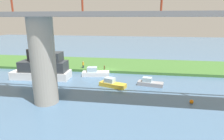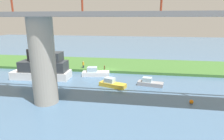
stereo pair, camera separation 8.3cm
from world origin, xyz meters
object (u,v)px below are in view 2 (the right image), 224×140
(person_on_bank, at_px, (83,64))
(motorboat_red, at_px, (112,84))
(motorboat_white, at_px, (43,68))
(pontoon_yellow, at_px, (150,83))
(mooring_post, at_px, (104,67))
(houseboat_blue, at_px, (95,73))
(marker_buoy, at_px, (191,102))
(bridge_pylon, at_px, (43,62))

(person_on_bank, height_order, motorboat_red, person_on_bank)
(motorboat_white, relative_size, pontoon_yellow, 2.49)
(mooring_post, distance_m, motorboat_red, 8.73)
(pontoon_yellow, distance_m, houseboat_blue, 10.54)
(pontoon_yellow, height_order, marker_buoy, pontoon_yellow)
(person_on_bank, xyz_separation_m, houseboat_blue, (-3.28, 3.47, -0.61))
(motorboat_white, distance_m, houseboat_blue, 9.20)
(motorboat_white, distance_m, pontoon_yellow, 18.47)
(pontoon_yellow, distance_m, motorboat_red, 5.95)
(bridge_pylon, distance_m, motorboat_white, 11.21)
(houseboat_blue, distance_m, marker_buoy, 17.75)
(motorboat_red, bearing_deg, motorboat_white, -10.75)
(mooring_post, bearing_deg, houseboat_blue, 67.29)
(person_on_bank, distance_m, houseboat_blue, 4.81)
(houseboat_blue, bearing_deg, bridge_pylon, 74.98)
(mooring_post, relative_size, houseboat_blue, 0.15)
(mooring_post, distance_m, pontoon_yellow, 10.97)
(motorboat_red, bearing_deg, bridge_pylon, 43.46)
(bridge_pylon, distance_m, houseboat_blue, 13.50)
(motorboat_red, height_order, houseboat_blue, houseboat_blue)
(person_on_bank, height_order, marker_buoy, person_on_bank)
(bridge_pylon, relative_size, mooring_post, 13.66)
(mooring_post, xyz_separation_m, houseboat_blue, (1.22, 2.92, -0.30))
(bridge_pylon, relative_size, motorboat_white, 1.02)
(pontoon_yellow, xyz_separation_m, motorboat_red, (5.78, 1.41, 0.03))
(mooring_post, bearing_deg, pontoon_yellow, 141.28)
(bridge_pylon, xyz_separation_m, motorboat_red, (-7.28, -6.90, -4.73))
(motorboat_red, height_order, marker_buoy, motorboat_red)
(motorboat_white, xyz_separation_m, houseboat_blue, (-8.61, -2.95, -1.32))
(houseboat_blue, height_order, marker_buoy, houseboat_blue)
(bridge_pylon, relative_size, marker_buoy, 20.88)
(pontoon_yellow, bearing_deg, bridge_pylon, 32.46)
(houseboat_blue, bearing_deg, pontoon_yellow, 158.04)
(mooring_post, relative_size, pontoon_yellow, 0.19)
(person_on_bank, relative_size, pontoon_yellow, 0.34)
(marker_buoy, bearing_deg, pontoon_yellow, -50.46)
(person_on_bank, bearing_deg, mooring_post, 173.00)
(bridge_pylon, relative_size, pontoon_yellow, 2.54)
(mooring_post, distance_m, motorboat_white, 11.50)
(mooring_post, bearing_deg, person_on_bank, -7.00)
(mooring_post, relative_size, motorboat_white, 0.07)
(motorboat_white, relative_size, houseboat_blue, 1.99)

